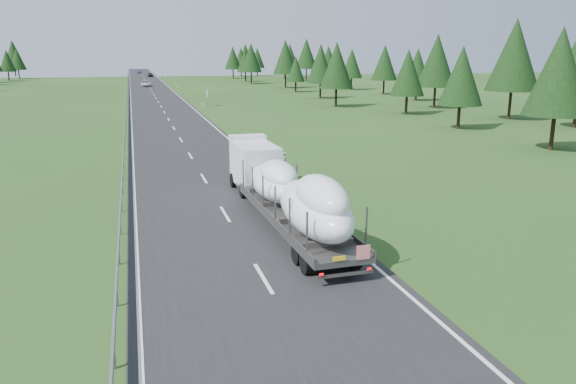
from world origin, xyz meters
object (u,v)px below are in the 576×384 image
object	(u,v)px
highway_sign	(207,95)
distant_car_dark	(150,75)
distant_van	(146,84)
distant_car_blue	(139,72)
boat_truck	(284,187)

from	to	relation	value
highway_sign	distant_car_dark	world-z (taller)	highway_sign
distant_van	distant_car_blue	world-z (taller)	distant_van
boat_truck	distant_car_blue	world-z (taller)	boat_truck
highway_sign	distant_van	distance (m)	57.57
distant_van	distant_car_dark	bearing A→B (deg)	89.43
distant_car_dark	distant_car_blue	xyz separation A→B (m)	(-3.24, 35.98, -0.03)
highway_sign	boat_truck	world-z (taller)	boat_truck
highway_sign	distant_car_dark	size ratio (longest dim) A/B	0.63
distant_car_dark	distant_van	bearing A→B (deg)	-95.90
highway_sign	distant_car_blue	world-z (taller)	highway_sign
highway_sign	boat_truck	xyz separation A→B (m)	(-4.60, -64.44, 0.08)
distant_car_blue	distant_car_dark	bearing A→B (deg)	-90.34
highway_sign	distant_car_blue	xyz separation A→B (m)	(-8.03, 151.55, -1.13)
boat_truck	distant_car_blue	xyz separation A→B (m)	(-3.43, 215.99, -1.21)
boat_truck	distant_car_dark	bearing A→B (deg)	90.06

